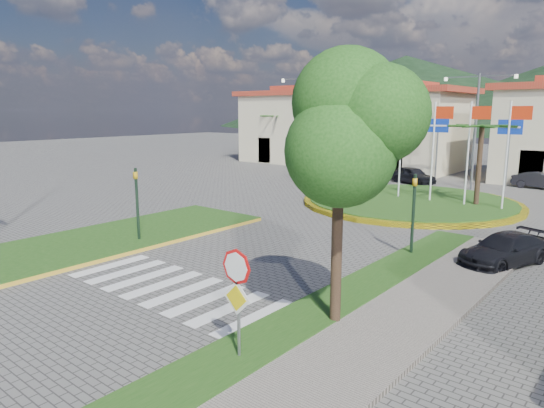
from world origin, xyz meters
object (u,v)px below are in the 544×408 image
Objects in this scene: white_van at (381,163)px; car_dark_b at (541,180)px; car_side_right at (504,250)px; stop_sign at (237,287)px; car_dark_a at (413,175)px; roundabout_island at (410,201)px; deciduous_tree at (340,125)px.

white_van is 14.33m from car_dark_b.
car_dark_b is at bearing 117.11° from car_side_right.
stop_sign is 11.62m from car_side_right.
stop_sign is 37.25m from white_van.
car_dark_a reaches higher than white_van.
stop_sign is at bearing -144.91° from white_van.
car_side_right is (2.78, -20.23, -0.04)m from car_dark_b.
roundabout_island is 2.92× the size of white_van.
stop_sign is 4.59m from deciduous_tree.
car_side_right is (10.87, -16.77, -0.08)m from car_dark_a.
stop_sign is 0.72× the size of car_dark_b.
roundabout_island reaches higher than white_van.
car_dark_a is 19.99m from car_side_right.
white_van is (-9.31, 14.38, 0.43)m from roundabout_island.
white_van reaches higher than car_dark_b.
car_dark_b is at bearing 90.32° from stop_sign.
car_dark_b is 0.94× the size of car_side_right.
deciduous_tree is 35.00m from white_van.
car_dark_a is at bearing -124.42° from white_van.
roundabout_island is 8.70m from car_dark_a.
deciduous_tree is 28.83m from car_dark_b.
deciduous_tree is at bearing -72.09° from roundabout_island.
car_dark_a is 8.80m from car_dark_b.
stop_sign is at bearing -101.18° from deciduous_tree.
white_van is 1.11× the size of car_side_right.
car_dark_b is (14.03, -2.93, -0.00)m from white_van.
roundabout_island is 11.55m from car_side_right.
roundabout_island reaches higher than car_dark_a.
roundabout_island reaches higher than car_side_right.
roundabout_island is 3.33× the size of car_dark_a.
deciduous_tree is 26.91m from car_dark_a.
white_van is at bearing 112.43° from stop_sign.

